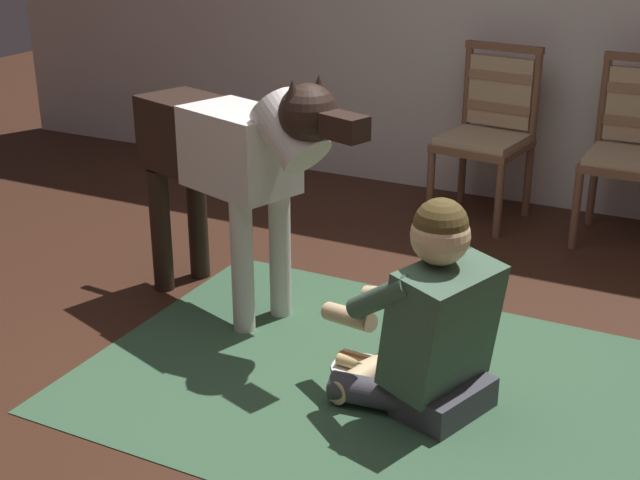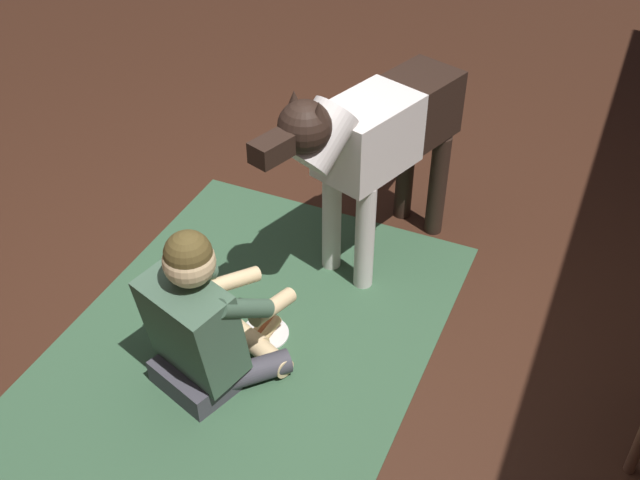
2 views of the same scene
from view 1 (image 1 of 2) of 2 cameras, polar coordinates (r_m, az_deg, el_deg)
name	(u,v)px [view 1 (image 1 of 2)]	position (r m, az deg, el deg)	size (l,w,h in m)	color
ground_plane	(318,376)	(3.51, -0.11, -8.79)	(12.82, 12.82, 0.00)	#391F14
area_rug	(386,384)	(3.46, 4.32, -9.27)	(2.32, 1.63, 0.01)	#35573B
dining_chair_left_of_pair	(490,125)	(5.11, 10.96, 7.35)	(0.51, 0.52, 0.98)	brown
dining_chair_right_of_pair	(635,141)	(4.97, 19.74, 6.03)	(0.47, 0.47, 0.98)	brown
person_sitting_on_floor	(430,324)	(3.20, 7.14, -5.39)	(0.69, 0.60, 0.81)	#413F48
large_dog	(231,155)	(3.78, -5.77, 5.50)	(1.38, 0.59, 1.13)	silver
hot_dog_on_plate	(360,364)	(3.54, 2.59, -8.03)	(0.23, 0.23, 0.06)	silver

